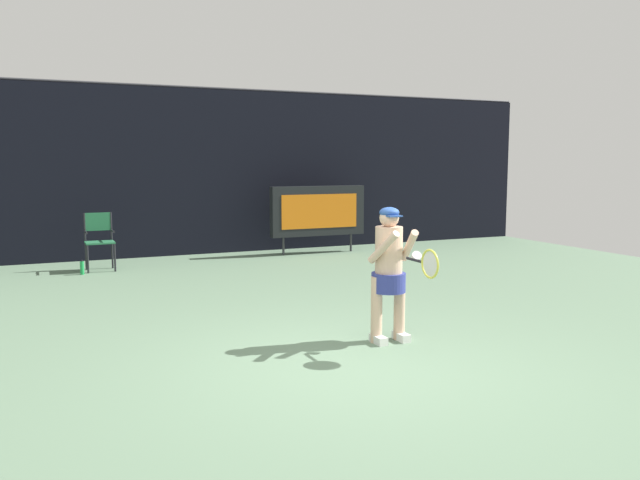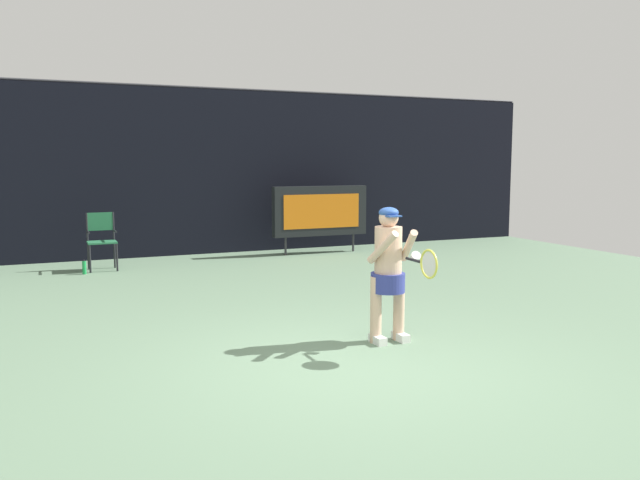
# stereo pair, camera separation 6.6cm
# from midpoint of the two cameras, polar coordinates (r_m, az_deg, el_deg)

# --- Properties ---
(ground) EXTENTS (18.00, 22.00, 0.03)m
(ground) POSITION_cam_midpoint_polar(r_m,az_deg,el_deg) (6.52, 3.77, -11.52)
(ground) COLOR slate
(backdrop_screen) EXTENTS (18.00, 0.12, 3.66)m
(backdrop_screen) POSITION_cam_midpoint_polar(r_m,az_deg,el_deg) (14.46, -12.29, 5.83)
(backdrop_screen) COLOR black
(backdrop_screen) RESTS_ON ground
(scoreboard) EXTENTS (2.20, 0.21, 1.50)m
(scoreboard) POSITION_cam_midpoint_polar(r_m,az_deg,el_deg) (14.44, 0.14, 2.56)
(scoreboard) COLOR black
(scoreboard) RESTS_ON ground
(umpire_chair) EXTENTS (0.52, 0.44, 1.08)m
(umpire_chair) POSITION_cam_midpoint_polar(r_m,az_deg,el_deg) (12.92, -18.47, 0.21)
(umpire_chair) COLOR black
(umpire_chair) RESTS_ON ground
(water_bottle) EXTENTS (0.07, 0.07, 0.27)m
(water_bottle) POSITION_cam_midpoint_polar(r_m,az_deg,el_deg) (12.59, -19.82, -2.28)
(water_bottle) COLOR #1C9546
(water_bottle) RESTS_ON ground
(tennis_player) EXTENTS (0.52, 0.59, 1.54)m
(tennis_player) POSITION_cam_midpoint_polar(r_m,az_deg,el_deg) (7.39, 6.28, -2.43)
(tennis_player) COLOR white
(tennis_player) RESTS_ON ground
(tennis_racket) EXTENTS (0.03, 0.60, 0.31)m
(tennis_racket) POSITION_cam_midpoint_polar(r_m,az_deg,el_deg) (6.85, 9.69, -2.07)
(tennis_racket) COLOR black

